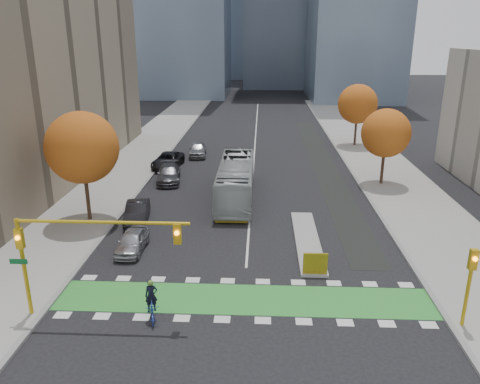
# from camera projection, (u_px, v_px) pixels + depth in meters

# --- Properties ---
(ground) EXTENTS (300.00, 300.00, 0.00)m
(ground) POSITION_uv_depth(u_px,v_px,m) (243.00, 315.00, 23.30)
(ground) COLOR black
(ground) RESTS_ON ground
(sidewalk_west) EXTENTS (7.00, 120.00, 0.15)m
(sidewalk_west) POSITION_uv_depth(u_px,v_px,m) (105.00, 187.00, 42.80)
(sidewalk_west) COLOR gray
(sidewalk_west) RESTS_ON ground
(sidewalk_east) EXTENTS (7.00, 120.00, 0.15)m
(sidewalk_east) POSITION_uv_depth(u_px,v_px,m) (403.00, 191.00, 41.62)
(sidewalk_east) COLOR gray
(sidewalk_east) RESTS_ON ground
(curb_west) EXTENTS (0.30, 120.00, 0.16)m
(curb_west) POSITION_uv_depth(u_px,v_px,m) (142.00, 187.00, 42.65)
(curb_west) COLOR gray
(curb_west) RESTS_ON ground
(curb_east) EXTENTS (0.30, 120.00, 0.16)m
(curb_east) POSITION_uv_depth(u_px,v_px,m) (363.00, 190.00, 41.77)
(curb_east) COLOR gray
(curb_east) RESTS_ON ground
(bike_crossing) EXTENTS (20.00, 3.00, 0.01)m
(bike_crossing) POSITION_uv_depth(u_px,v_px,m) (244.00, 299.00, 24.72)
(bike_crossing) COLOR green
(bike_crossing) RESTS_ON ground
(centre_line) EXTENTS (0.15, 70.00, 0.01)m
(centre_line) POSITION_uv_depth(u_px,v_px,m) (255.00, 142.00, 61.17)
(centre_line) COLOR silver
(centre_line) RESTS_ON ground
(bike_lane_paint) EXTENTS (2.50, 50.00, 0.01)m
(bike_lane_paint) POSITION_uv_depth(u_px,v_px,m) (322.00, 162.00, 51.37)
(bike_lane_paint) COLOR black
(bike_lane_paint) RESTS_ON ground
(median_island) EXTENTS (1.60, 10.00, 0.16)m
(median_island) POSITION_uv_depth(u_px,v_px,m) (307.00, 240.00, 31.62)
(median_island) COLOR gray
(median_island) RESTS_ON ground
(hazard_board) EXTENTS (1.40, 0.12, 1.30)m
(hazard_board) POSITION_uv_depth(u_px,v_px,m) (315.00, 264.00, 26.85)
(hazard_board) COLOR yellow
(hazard_board) RESTS_ON median_island
(tree_west) EXTENTS (5.20, 5.20, 8.22)m
(tree_west) POSITION_uv_depth(u_px,v_px,m) (82.00, 148.00, 33.39)
(tree_west) COLOR #332114
(tree_west) RESTS_ON ground
(tree_east_near) EXTENTS (4.40, 4.40, 7.08)m
(tree_east_near) POSITION_uv_depth(u_px,v_px,m) (386.00, 133.00, 42.05)
(tree_east_near) COLOR #332114
(tree_east_near) RESTS_ON ground
(tree_east_far) EXTENTS (4.80, 4.80, 7.65)m
(tree_east_far) POSITION_uv_depth(u_px,v_px,m) (358.00, 104.00, 57.05)
(tree_east_far) COLOR #332114
(tree_east_far) RESTS_ON ground
(traffic_signal_west) EXTENTS (8.53, 0.56, 5.20)m
(traffic_signal_west) POSITION_uv_depth(u_px,v_px,m) (74.00, 243.00, 21.88)
(traffic_signal_west) COLOR #BF9914
(traffic_signal_west) RESTS_ON ground
(traffic_signal_east) EXTENTS (0.35, 0.43, 4.10)m
(traffic_signal_east) POSITION_uv_depth(u_px,v_px,m) (470.00, 276.00, 21.49)
(traffic_signal_east) COLOR #BF9914
(traffic_signal_east) RESTS_ON ground
(cyclist) EXTENTS (1.13, 1.96, 2.14)m
(cyclist) POSITION_uv_depth(u_px,v_px,m) (152.00, 306.00, 22.80)
(cyclist) COLOR navy
(cyclist) RESTS_ON ground
(bus) EXTENTS (2.86, 12.01, 3.34)m
(bus) POSITION_uv_depth(u_px,v_px,m) (236.00, 180.00, 39.40)
(bus) COLOR #ADB3B5
(bus) RESTS_ON ground
(parked_car_a) EXTENTS (1.61, 3.97, 1.35)m
(parked_car_a) POSITION_uv_depth(u_px,v_px,m) (132.00, 241.00, 30.07)
(parked_car_a) COLOR #A5A5AA
(parked_car_a) RESTS_ON ground
(parked_car_b) EXTENTS (2.15, 4.62, 1.47)m
(parked_car_b) POSITION_uv_depth(u_px,v_px,m) (137.00, 212.00, 34.83)
(parked_car_b) COLOR black
(parked_car_b) RESTS_ON ground
(parked_car_c) EXTENTS (2.83, 5.50, 1.53)m
(parked_car_c) POSITION_uv_depth(u_px,v_px,m) (169.00, 174.00, 44.30)
(parked_car_c) COLOR #454549
(parked_car_c) RESTS_ON ground
(parked_car_d) EXTENTS (2.95, 5.65, 1.52)m
(parked_car_d) POSITION_uv_depth(u_px,v_px,m) (168.00, 160.00, 49.08)
(parked_car_d) COLOR black
(parked_car_d) RESTS_ON ground
(parked_car_e) EXTENTS (2.31, 4.87, 1.61)m
(parked_car_e) POSITION_uv_depth(u_px,v_px,m) (198.00, 149.00, 53.69)
(parked_car_e) COLOR #9B9BA0
(parked_car_e) RESTS_ON ground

